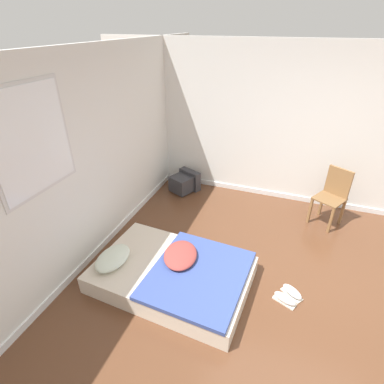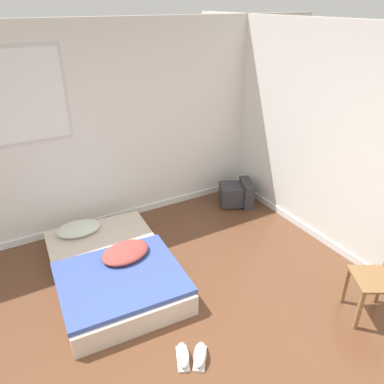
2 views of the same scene
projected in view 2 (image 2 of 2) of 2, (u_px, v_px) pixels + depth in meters
wall_back at (67, 136)px, 4.52m from camera, size 7.56×0.08×2.60m
mattress_bed at (112, 267)px, 4.11m from camera, size 1.32×1.90×0.38m
crt_tv at (237, 194)px, 5.61m from camera, size 0.58×0.55×0.36m
sneaker_pair at (191, 356)px, 3.21m from camera, size 0.35×0.35×0.10m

